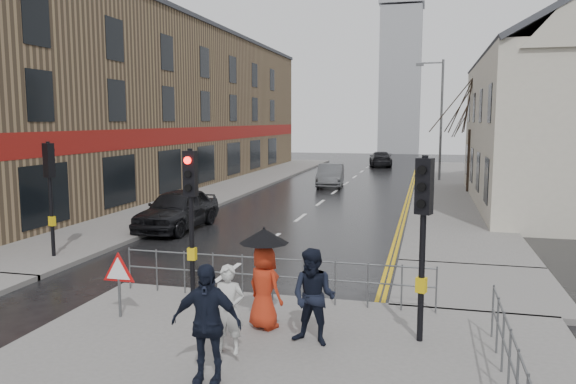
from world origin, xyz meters
The scene contains 22 objects.
ground centered at (0.00, 0.00, 0.00)m, with size 120.00×120.00×0.00m, color black.
left_pavement centered at (-6.50, 23.00, 0.07)m, with size 4.00×44.00×0.14m, color #605E5B.
right_pavement centered at (6.50, 25.00, 0.07)m, with size 4.00×40.00×0.14m, color #605E5B.
pavement_bridge_right centered at (6.50, 3.00, 0.07)m, with size 4.00×4.20×0.14m, color #605E5B.
building_left_terrace centered at (-12.00, 22.00, 5.00)m, with size 8.00×42.00×10.00m, color #7A6246.
church_tower centered at (1.50, 62.00, 9.00)m, with size 5.00×5.00×18.00m, color #92959A.
traffic_signal_near_left centered at (0.20, 0.20, 2.46)m, with size 0.28×0.27×3.40m.
traffic_signal_near_right centered at (5.20, -1.00, 2.46)m, with size 0.34×0.33×3.40m.
traffic_signal_far_left centered at (-5.50, 3.00, 2.46)m, with size 0.34×0.33×3.40m.
guard_railing_front centered at (1.95, 0.60, 0.86)m, with size 7.14×0.04×1.00m.
guard_railing_side centered at (6.50, -2.75, 0.84)m, with size 0.04×4.54×1.00m.
warning_sign centered at (-0.80, -1.21, 1.04)m, with size 0.80×0.07×1.35m.
street_lamp centered at (5.82, 28.00, 4.71)m, with size 1.83×0.25×8.00m.
tree_near centered at (7.50, 22.00, 5.14)m, with size 2.40×2.40×6.58m.
tree_far centered at (8.00, 30.00, 4.42)m, with size 2.40×2.40×5.64m.
pedestrian_a centered at (1.99, -2.35, 0.91)m, with size 0.56×0.37×1.55m, color #B3B4B0.
pedestrian_b centered at (3.34, -1.62, 1.01)m, with size 0.85×0.66×1.75m, color black.
pedestrian_with_umbrella centered at (2.26, -1.07, 1.23)m, with size 0.96×0.96×1.96m.
pedestrian_d centered at (2.05, -3.49, 1.08)m, with size 1.10×0.46×1.87m, color black.
car_parked centered at (-4.00, 8.33, 0.78)m, with size 1.83×4.56×1.55m, color black.
car_mid centered at (-0.71, 23.58, 0.71)m, with size 1.50×4.32×1.42m, color #46474B.
car_far centered at (1.06, 39.87, 0.69)m, with size 1.92×4.73×1.37m, color black.
Camera 1 is at (5.26, -11.15, 4.15)m, focal length 35.00 mm.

